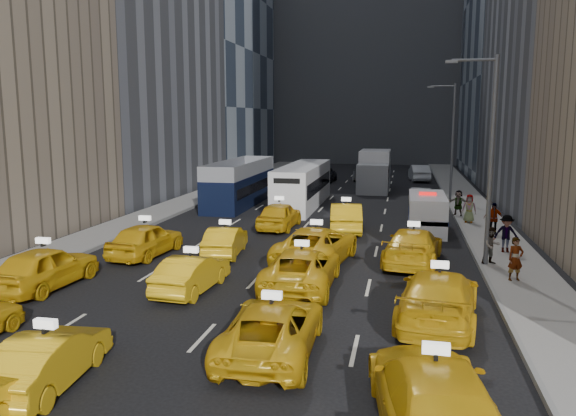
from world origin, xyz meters
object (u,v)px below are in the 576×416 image
object	(u,v)px
box_truck	(374,171)
city_bus	(303,186)
double_decker	(240,183)
pedestrian_0	(516,259)
nypd_van	(427,214)

from	to	relation	value
box_truck	city_bus	bearing A→B (deg)	-119.29
double_decker	box_truck	bearing A→B (deg)	50.53
pedestrian_0	nypd_van	bearing A→B (deg)	87.58
city_bus	pedestrian_0	xyz separation A→B (m)	(11.58, -17.69, -0.49)
nypd_van	pedestrian_0	world-z (taller)	nypd_van
double_decker	city_bus	size ratio (longest dim) A/B	0.94
box_truck	pedestrian_0	xyz separation A→B (m)	(6.95, -28.07, -0.73)
city_bus	double_decker	bearing A→B (deg)	178.17
city_bus	pedestrian_0	world-z (taller)	city_bus
double_decker	box_truck	world-z (taller)	box_truck
city_bus	box_truck	size ratio (longest dim) A/B	1.51
city_bus	box_truck	bearing A→B (deg)	61.64
double_decker	pedestrian_0	bearing A→B (deg)	-44.89
box_truck	pedestrian_0	world-z (taller)	box_truck
pedestrian_0	city_bus	bearing A→B (deg)	104.01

